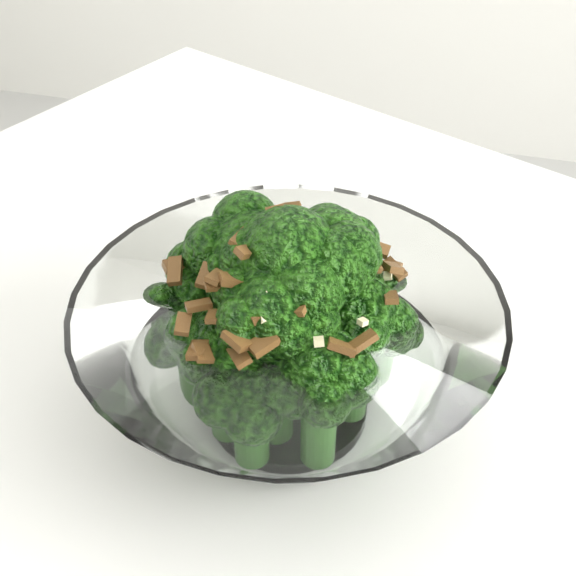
# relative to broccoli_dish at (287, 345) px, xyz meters

# --- Properties ---
(broccoli_dish) EXTENTS (0.25, 0.25, 0.15)m
(broccoli_dish) POSITION_rel_broccoli_dish_xyz_m (0.00, 0.00, 0.00)
(broccoli_dish) COLOR white
(broccoli_dish) RESTS_ON table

